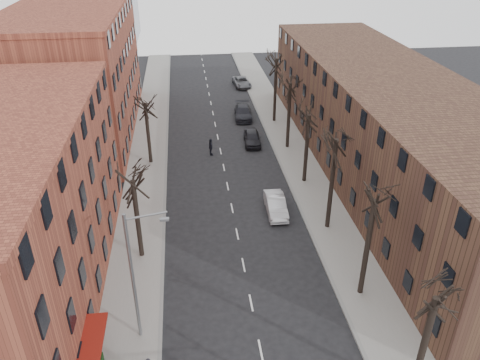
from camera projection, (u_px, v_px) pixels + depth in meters
name	position (u px, v px, depth m)	size (l,w,h in m)	color
sidewalk_left	(148.00, 158.00, 50.60)	(4.00, 90.00, 0.15)	gray
sidewalk_right	(292.00, 151.00, 52.31)	(4.00, 90.00, 0.15)	gray
building_left_far	(76.00, 74.00, 54.21)	(12.00, 28.00, 14.00)	brown
building_right	(385.00, 123.00, 46.44)	(12.00, 50.00, 10.00)	#4F3425
tree_right_b	(360.00, 293.00, 32.33)	(5.20, 5.20, 10.80)	black
tree_right_c	(327.00, 228.00, 39.28)	(5.20, 5.20, 11.60)	black
tree_right_d	(304.00, 182.00, 46.22)	(5.20, 5.20, 10.00)	black
tree_right_e	(287.00, 148.00, 53.17)	(5.20, 5.20, 10.80)	black
tree_right_f	(274.00, 122.00, 60.12)	(5.20, 5.20, 11.60)	black
tree_left_a	(142.00, 256.00, 35.91)	(5.20, 5.20, 9.50)	black
tree_left_b	(151.00, 163.00, 49.81)	(5.20, 5.20, 9.50)	black
streetlight	(135.00, 273.00, 26.60)	(2.45, 0.22, 9.03)	slate
silver_sedan	(276.00, 205.00, 40.97)	(1.60, 4.59, 1.51)	silver
parked_car_near	(252.00, 138.00, 53.75)	(1.81, 4.51, 1.54)	black
parked_car_mid	(243.00, 112.00, 60.82)	(2.17, 5.34, 1.55)	black
parked_car_far	(242.00, 82.00, 72.62)	(2.32, 5.04, 1.40)	slate
pedestrian_crossing	(211.00, 147.00, 51.04)	(1.13, 0.47, 1.92)	black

